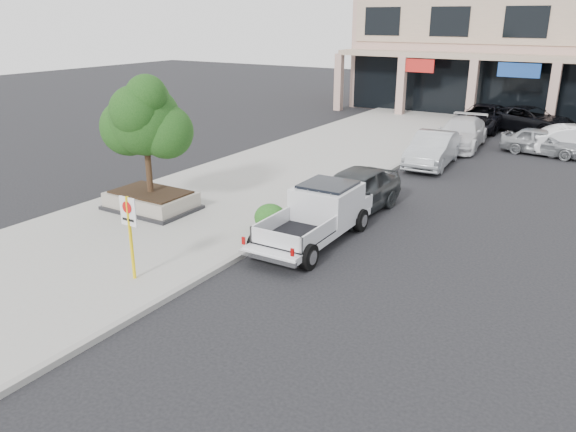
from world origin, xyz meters
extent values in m
plane|color=black|center=(0.00, 0.00, 0.00)|extent=(120.00, 120.00, 0.00)
cube|color=gray|center=(-5.50, 6.00, 0.07)|extent=(8.00, 52.00, 0.15)
cube|color=gray|center=(-1.55, 6.00, 0.07)|extent=(0.20, 52.00, 0.15)
cube|color=tan|center=(-12.00, 27.05, 2.10)|extent=(0.55, 0.55, 4.20)
cube|color=black|center=(-6.76, 2.00, 0.21)|extent=(3.20, 2.20, 0.12)
cube|color=gray|center=(-6.76, 2.00, 0.52)|extent=(3.00, 2.00, 0.50)
cube|color=black|center=(-6.76, 2.00, 0.80)|extent=(2.70, 1.70, 0.06)
cylinder|color=black|center=(-6.76, 2.00, 1.93)|extent=(0.22, 0.22, 2.20)
sphere|color=#10340E|center=(-6.76, 2.00, 3.43)|extent=(2.50, 2.50, 2.50)
sphere|color=#10340E|center=(-6.06, 2.30, 3.03)|extent=(1.90, 1.90, 1.90)
sphere|color=#10340E|center=(-7.06, 2.50, 4.03)|extent=(1.60, 1.60, 1.60)
cylinder|color=yellow|center=(-2.97, -2.44, 1.30)|extent=(0.09, 0.09, 2.30)
cube|color=white|center=(-2.97, -2.44, 2.05)|extent=(0.55, 0.03, 0.78)
cylinder|color=red|center=(-2.97, -2.47, 2.17)|extent=(0.32, 0.01, 0.32)
ellipsoid|color=#1E4413|center=(-1.80, 2.41, 0.62)|extent=(1.10, 0.99, 0.93)
imported|color=#303436|center=(-0.50, 5.86, 0.83)|extent=(2.22, 4.99, 1.67)
imported|color=#AFB3B7|center=(-0.32, 14.22, 0.80)|extent=(2.07, 5.00, 1.61)
imported|color=silver|center=(-0.29, 18.89, 0.80)|extent=(2.71, 5.69, 1.60)
imported|color=black|center=(-0.57, 24.68, 0.79)|extent=(2.90, 5.81, 1.58)
imported|color=gray|center=(3.78, 19.44, 0.70)|extent=(4.24, 2.10, 1.39)
imported|color=black|center=(2.08, 25.43, 0.79)|extent=(6.22, 4.26, 1.58)
camera|label=1|loc=(7.80, -11.85, 6.80)|focal=35.00mm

